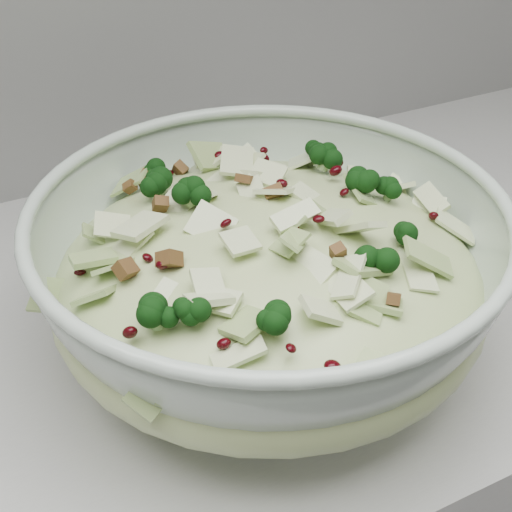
{
  "coord_description": "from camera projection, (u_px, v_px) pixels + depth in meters",
  "views": [
    {
      "loc": [
        -0.89,
        1.18,
        1.34
      ],
      "look_at": [
        -0.68,
        1.6,
        1.01
      ],
      "focal_mm": 50.0,
      "sensor_mm": 36.0,
      "label": 1
    }
  ],
  "objects": [
    {
      "name": "salad",
      "position": [
        269.0,
        254.0,
        0.58
      ],
      "size": [
        0.46,
        0.46,
        0.16
      ],
      "rotation": [
        0.0,
        0.0,
        0.36
      ],
      "color": "#C0CA8A",
      "rests_on": "mixing_bowl"
    },
    {
      "name": "mixing_bowl",
      "position": [
        268.0,
        279.0,
        0.59
      ],
      "size": [
        0.39,
        0.39,
        0.15
      ],
      "rotation": [
        0.0,
        0.0,
        -0.01
      ],
      "color": "#AEC0AF",
      "rests_on": "counter"
    }
  ]
}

